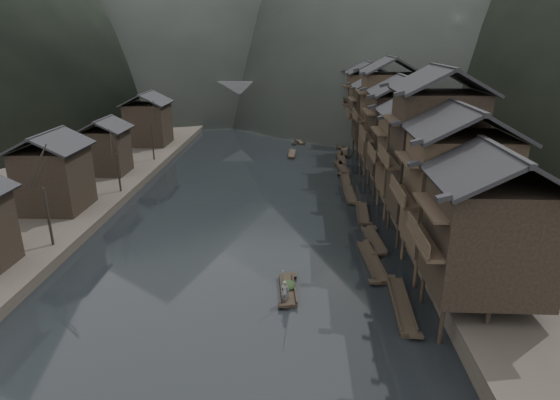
{
  "coord_description": "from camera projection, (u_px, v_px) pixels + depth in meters",
  "views": [
    {
      "loc": [
        5.19,
        -35.8,
        18.32
      ],
      "look_at": [
        3.21,
        9.4,
        2.5
      ],
      "focal_mm": 30.0,
      "sensor_mm": 36.0,
      "label": 1
    }
  ],
  "objects": [
    {
      "name": "cargo_heap",
      "position": [
        288.0,
        281.0,
        35.46
      ],
      "size": [
        1.12,
        1.46,
        0.67
      ],
      "primitive_type": "ellipsoid",
      "color": "black",
      "rests_on": "hero_sampan"
    },
    {
      "name": "right_bank",
      "position": [
        483.0,
        150.0,
        76.0
      ],
      "size": [
        40.0,
        200.0,
        1.8
      ],
      "primitive_type": "cube",
      "color": "#2D2823",
      "rests_on": "ground"
    },
    {
      "name": "boatman",
      "position": [
        285.0,
        289.0,
        33.4
      ],
      "size": [
        0.73,
        0.57,
        1.74
      ],
      "primitive_type": "imported",
      "rotation": [
        0.0,
        0.0,
        2.87
      ],
      "color": "#5B5C5E",
      "rests_on": "hero_sampan"
    },
    {
      "name": "midriver_boats",
      "position": [
        280.0,
        136.0,
        90.49
      ],
      "size": [
        12.46,
        32.84,
        0.45
      ],
      "color": "black",
      "rests_on": "water"
    },
    {
      "name": "moored_sampans",
      "position": [
        351.0,
        181.0,
        61.9
      ],
      "size": [
        3.38,
        67.67,
        0.47
      ],
      "color": "black",
      "rests_on": "water"
    },
    {
      "name": "stilt_houses",
      "position": [
        404.0,
        122.0,
        54.8
      ],
      "size": [
        9.0,
        67.6,
        16.23
      ],
      "color": "black",
      "rests_on": "ground"
    },
    {
      "name": "bamboo_pole",
      "position": [
        288.0,
        252.0,
        32.44
      ],
      "size": [
        0.7,
        2.18,
        4.08
      ],
      "primitive_type": "cylinder",
      "rotation": [
        0.5,
        0.0,
        -0.29
      ],
      "color": "#8C7A51",
      "rests_on": "boatman"
    },
    {
      "name": "left_bank",
      "position": [
        62.0,
        148.0,
        78.99
      ],
      "size": [
        40.0,
        200.0,
        1.2
      ],
      "primitive_type": "cube",
      "color": "#2D2823",
      "rests_on": "ground"
    },
    {
      "name": "water",
      "position": [
        238.0,
        263.0,
        40.02
      ],
      "size": [
        300.0,
        300.0,
        0.0
      ],
      "primitive_type": "plane",
      "color": "black",
      "rests_on": "ground"
    },
    {
      "name": "bare_trees",
      "position": [
        95.0,
        152.0,
        50.51
      ],
      "size": [
        3.91,
        44.61,
        7.82
      ],
      "color": "black",
      "rests_on": "left_bank"
    },
    {
      "name": "hero_sampan",
      "position": [
        288.0,
        290.0,
        35.43
      ],
      "size": [
        1.49,
        5.13,
        0.44
      ],
      "color": "black",
      "rests_on": "water"
    },
    {
      "name": "stone_bridge",
      "position": [
        278.0,
        98.0,
        106.23
      ],
      "size": [
        40.0,
        6.0,
        9.0
      ],
      "color": "#4C4C4F",
      "rests_on": "ground"
    },
    {
      "name": "left_houses",
      "position": [
        93.0,
        145.0,
        57.97
      ],
      "size": [
        8.1,
        53.2,
        8.73
      ],
      "color": "black",
      "rests_on": "left_bank"
    }
  ]
}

